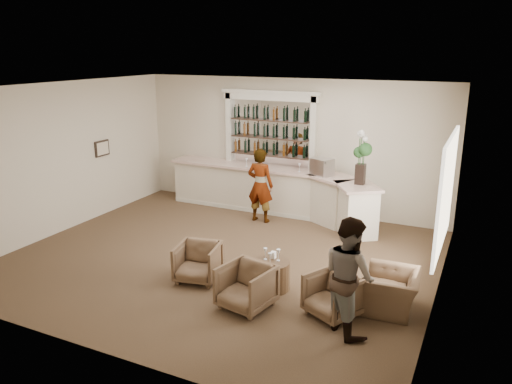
# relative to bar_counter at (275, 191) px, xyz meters

# --- Properties ---
(ground) EXTENTS (8.00, 8.00, 0.00)m
(ground) POSITION_rel_bar_counter_xyz_m (0.16, -3.00, -0.57)
(ground) COLOR brown
(ground) RESTS_ON ground
(room_shell) EXTENTS (8.04, 7.02, 3.32)m
(room_shell) POSITION_rel_bar_counter_xyz_m (0.33, -2.29, 1.77)
(room_shell) COLOR beige
(room_shell) RESTS_ON ground
(bar_counter) EXTENTS (5.72, 1.80, 1.14)m
(bar_counter) POSITION_rel_bar_counter_xyz_m (0.00, 0.00, 0.00)
(bar_counter) COLOR white
(bar_counter) RESTS_ON ground
(back_bar_alcove) EXTENTS (2.64, 0.25, 3.00)m
(back_bar_alcove) POSITION_rel_bar_counter_xyz_m (-0.34, 0.41, 1.46)
(back_bar_alcove) COLOR white
(back_bar_alcove) RESTS_ON ground
(cocktail_table) EXTENTS (0.65, 0.65, 0.50)m
(cocktail_table) POSITION_rel_bar_counter_xyz_m (1.56, -3.77, -0.32)
(cocktail_table) COLOR #4B3420
(cocktail_table) RESTS_ON ground
(sommelier) EXTENTS (0.65, 0.43, 1.77)m
(sommelier) POSITION_rel_bar_counter_xyz_m (-0.08, -0.69, 0.31)
(sommelier) COLOR gray
(sommelier) RESTS_ON ground
(guest) EXTENTS (1.07, 1.06, 1.75)m
(guest) POSITION_rel_bar_counter_xyz_m (3.10, -4.51, 0.30)
(guest) COLOR gray
(guest) RESTS_ON ground
(armchair_left) EXTENTS (0.86, 0.88, 0.68)m
(armchair_left) POSITION_rel_bar_counter_xyz_m (0.26, -4.03, -0.23)
(armchair_left) COLOR brown
(armchair_left) RESTS_ON ground
(armchair_center) EXTENTS (0.90, 0.92, 0.71)m
(armchair_center) POSITION_rel_bar_counter_xyz_m (1.47, -4.54, -0.22)
(armchair_center) COLOR brown
(armchair_center) RESTS_ON ground
(armchair_right) EXTENTS (0.98, 0.99, 0.68)m
(armchair_right) POSITION_rel_bar_counter_xyz_m (2.79, -4.19, -0.24)
(armchair_right) COLOR brown
(armchair_right) RESTS_ON ground
(armchair_far) EXTENTS (0.90, 1.01, 0.62)m
(armchair_far) POSITION_rel_bar_counter_xyz_m (3.56, -3.60, -0.27)
(armchair_far) COLOR brown
(armchair_far) RESTS_ON ground
(espresso_machine) EXTENTS (0.57, 0.53, 0.40)m
(espresso_machine) POSITION_rel_bar_counter_xyz_m (1.22, -0.09, 0.76)
(espresso_machine) COLOR #B9B9BE
(espresso_machine) RESTS_ON bar_counter
(flower_vase) EXTENTS (0.31, 0.31, 1.18)m
(flower_vase) POSITION_rel_bar_counter_xyz_m (2.22, -0.50, 1.23)
(flower_vase) COLOR black
(flower_vase) RESTS_ON bar_counter
(wine_glass_bar_left) EXTENTS (0.07, 0.07, 0.21)m
(wine_glass_bar_left) POSITION_rel_bar_counter_xyz_m (-0.76, -0.05, 0.67)
(wine_glass_bar_left) COLOR white
(wine_glass_bar_left) RESTS_ON bar_counter
(wine_glass_bar_right) EXTENTS (0.07, 0.07, 0.21)m
(wine_glass_bar_right) POSITION_rel_bar_counter_xyz_m (0.63, -0.01, 0.67)
(wine_glass_bar_right) COLOR white
(wine_glass_bar_right) RESTS_ON bar_counter
(wine_glass_tbl_a) EXTENTS (0.07, 0.07, 0.21)m
(wine_glass_tbl_a) POSITION_rel_bar_counter_xyz_m (1.44, -3.74, 0.03)
(wine_glass_tbl_a) COLOR white
(wine_glass_tbl_a) RESTS_ON cocktail_table
(wine_glass_tbl_b) EXTENTS (0.07, 0.07, 0.21)m
(wine_glass_tbl_b) POSITION_rel_bar_counter_xyz_m (1.66, -3.69, 0.03)
(wine_glass_tbl_b) COLOR white
(wine_glass_tbl_b) RESTS_ON cocktail_table
(wine_glass_tbl_c) EXTENTS (0.07, 0.07, 0.21)m
(wine_glass_tbl_c) POSITION_rel_bar_counter_xyz_m (1.60, -3.90, 0.03)
(wine_glass_tbl_c) COLOR white
(wine_glass_tbl_c) RESTS_ON cocktail_table
(napkin_holder) EXTENTS (0.08, 0.08, 0.12)m
(napkin_holder) POSITION_rel_bar_counter_xyz_m (1.54, -3.63, -0.01)
(napkin_holder) COLOR white
(napkin_holder) RESTS_ON cocktail_table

